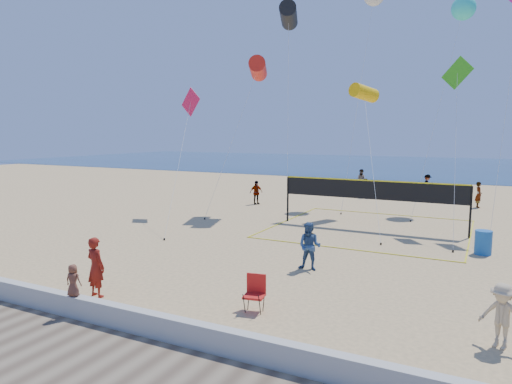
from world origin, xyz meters
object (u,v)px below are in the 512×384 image
at_px(camp_chair, 255,291).
at_px(woman, 96,267).
at_px(trash_barrel, 483,242).
at_px(volleyball_net, 371,195).

bearing_deg(camp_chair, woman, -176.86).
xyz_separation_m(camp_chair, trash_barrel, (5.67, 9.55, -0.09)).
height_order(woman, trash_barrel, woman).
height_order(woman, camp_chair, woman).
relative_size(woman, trash_barrel, 1.87).
bearing_deg(woman, trash_barrel, -127.48).
bearing_deg(woman, volleyball_net, -103.99).
bearing_deg(camp_chair, volleyball_net, 77.80).
distance_m(woman, volleyball_net, 14.67).
bearing_deg(camp_chair, trash_barrel, 48.93).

